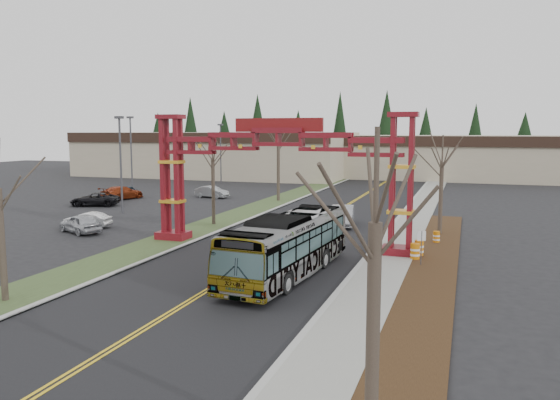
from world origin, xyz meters
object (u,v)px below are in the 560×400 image
at_px(parked_car_mid_a, 122,193).
at_px(bare_tree_median_mid, 213,159).
at_px(bare_tree_right_near, 375,225).
at_px(gateway_arch, 278,158).
at_px(parked_car_far_a, 212,192).
at_px(parked_car_near_a, 80,224).
at_px(parked_car_near_c, 94,199).
at_px(barrel_mid, 419,249).
at_px(parked_car_near_b, 88,220).
at_px(street_sign, 421,241).
at_px(transit_bus, 288,246).
at_px(light_pole_far, 221,149).
at_px(retail_building_west, 218,154).
at_px(barrel_south, 415,252).
at_px(retail_building_east, 457,157).
at_px(barrel_north, 436,238).
at_px(bare_tree_median_far, 278,141).
at_px(light_pole_mid, 131,148).
at_px(silver_sedan, 342,216).
at_px(parked_car_mid_b, 127,191).
at_px(bare_tree_right_far, 442,163).

xyz_separation_m(parked_car_mid_a, bare_tree_median_mid, (17.36, -11.97, 4.74)).
bearing_deg(bare_tree_right_near, gateway_arch, 113.92).
bearing_deg(parked_car_far_a, parked_car_near_a, -168.61).
distance_m(parked_car_near_c, barrel_mid, 36.36).
bearing_deg(parked_car_near_b, barrel_mid, 78.78).
xyz_separation_m(parked_car_mid_a, barrel_mid, (34.52, -18.41, -0.25)).
relative_size(gateway_arch, street_sign, 8.73).
xyz_separation_m(transit_bus, parked_car_near_b, (-19.94, 8.83, -1.05)).
bearing_deg(light_pole_far, retail_building_west, 116.63).
xyz_separation_m(gateway_arch, barrel_south, (9.01, -0.92, -5.45)).
bearing_deg(parked_car_near_c, parked_car_mid_a, 166.38).
bearing_deg(retail_building_east, parked_car_near_c, -125.45).
bearing_deg(retail_building_east, barrel_north, -90.05).
xyz_separation_m(retail_building_east, bare_tree_median_mid, (-18.00, -55.36, 2.00)).
bearing_deg(bare_tree_median_far, light_pole_far, 131.42).
relative_size(bare_tree_median_far, barrel_north, 10.22).
distance_m(parked_car_near_a, street_sign, 25.66).
bearing_deg(barrel_mid, parked_car_mid_a, 151.93).
bearing_deg(parked_car_near_c, parked_car_near_b, 16.44).
distance_m(bare_tree_median_far, light_pole_mid, 22.68).
relative_size(silver_sedan, parked_car_near_b, 1.34).
bearing_deg(light_pole_mid, parked_car_near_a, -63.05).
height_order(parked_car_near_b, light_pole_far, light_pole_far).
xyz_separation_m(light_pole_mid, barrel_south, (39.17, -28.62, -5.06)).
relative_size(retail_building_east, barrel_mid, 36.22).
height_order(bare_tree_median_mid, light_pole_mid, light_pole_mid).
distance_m(retail_building_west, bare_tree_median_mid, 52.26).
bearing_deg(silver_sedan, bare_tree_median_mid, -172.36).
xyz_separation_m(parked_car_near_a, parked_car_near_b, (-1.01, 2.12, -0.11)).
xyz_separation_m(retail_building_east, parked_car_mid_b, (-36.20, -41.11, -2.84)).
xyz_separation_m(retail_building_east, parked_car_mid_a, (-35.36, -43.40, -2.74)).
bearing_deg(parked_car_mid_a, parked_car_mid_b, -57.73).
bearing_deg(parked_car_near_a, light_pole_mid, -128.55).
bearing_deg(gateway_arch, retail_building_east, 80.83).
bearing_deg(parked_car_far_a, barrel_south, -123.09).
bearing_deg(parked_car_mid_b, parked_car_far_a, 179.68).
height_order(parked_car_near_a, parked_car_far_a, parked_car_near_a).
bearing_deg(parked_car_near_a, transit_bus, 94.97).
xyz_separation_m(gateway_arch, barrel_north, (9.95, 4.64, -5.54)).
xyz_separation_m(parked_car_near_b, barrel_mid, (26.25, -1.97, -0.09)).
height_order(gateway_arch, bare_tree_right_near, gateway_arch).
distance_m(gateway_arch, bare_tree_right_far, 12.93).
bearing_deg(bare_tree_right_far, parked_car_near_b, -167.40).
height_order(parked_car_mid_a, bare_tree_median_far, bare_tree_median_far).
relative_size(retail_building_west, bare_tree_median_mid, 6.16).
height_order(parked_car_mid_b, parked_car_far_a, parked_car_far_a).
xyz_separation_m(parked_car_far_a, bare_tree_median_far, (8.37, -0.41, 5.99)).
xyz_separation_m(parked_car_near_c, parked_car_mid_a, (-0.52, 5.53, 0.08)).
distance_m(parked_car_mid_a, bare_tree_median_mid, 21.61).
height_order(parked_car_near_b, light_pole_mid, light_pole_mid).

